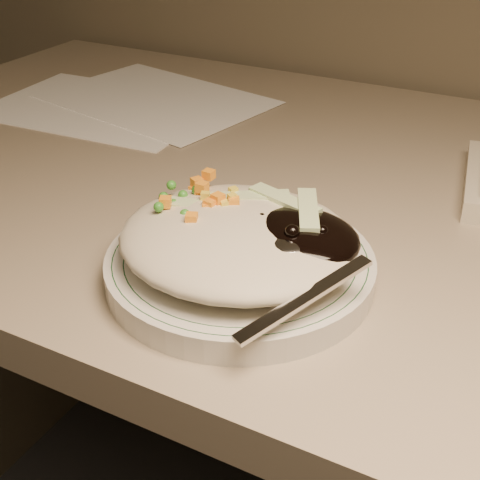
% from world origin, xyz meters
% --- Properties ---
extents(desk, '(1.40, 0.70, 0.74)m').
position_xyz_m(desk, '(0.00, 1.38, 0.54)').
color(desk, gray).
rests_on(desk, ground).
extents(plate, '(0.22, 0.22, 0.02)m').
position_xyz_m(plate, '(-0.06, 1.17, 0.75)').
color(plate, silver).
rests_on(plate, desk).
extents(plate_rim, '(0.21, 0.21, 0.00)m').
position_xyz_m(plate_rim, '(-0.06, 1.17, 0.76)').
color(plate_rim, '#144723').
rests_on(plate_rim, plate).
extents(meal, '(0.21, 0.19, 0.05)m').
position_xyz_m(meal, '(-0.05, 1.17, 0.78)').
color(meal, '#BEB49A').
rests_on(meal, plate).
extents(papers, '(0.37, 0.31, 0.00)m').
position_xyz_m(papers, '(-0.40, 1.49, 0.74)').
color(papers, white).
rests_on(papers, desk).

